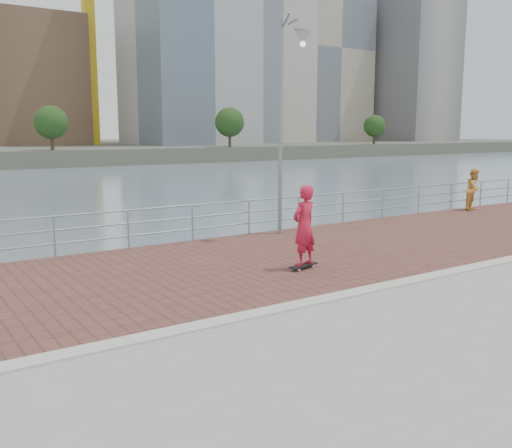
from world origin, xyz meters
TOP-DOWN VIEW (x-y plane):
  - water at (0.00, 0.00)m, footprint 400.00×400.00m
  - brick_lane at (0.00, 3.60)m, footprint 40.00×6.80m
  - curb at (0.00, 0.00)m, footprint 40.00×0.40m
  - guardrail at (0.00, 7.00)m, footprint 39.06×0.06m
  - street_lamp at (3.96, 6.02)m, footprint 0.48×1.39m
  - skateboard at (1.57, 2.26)m, footprint 0.90×0.42m
  - skateboarder at (1.57, 2.26)m, footprint 0.80×0.62m
  - bystander at (13.97, 6.34)m, footprint 0.99×0.86m
  - skyline at (29.27, 104.15)m, footprint 233.00×41.00m

SIDE VIEW (x-z plane):
  - water at x=0.00m, z-range -2.00..-2.00m
  - brick_lane at x=0.00m, z-range 0.00..0.02m
  - curb at x=0.00m, z-range 0.00..0.06m
  - skateboard at x=1.57m, z-range 0.05..0.15m
  - guardrail at x=0.00m, z-range 0.13..1.25m
  - bystander at x=13.97m, z-range 0.02..1.76m
  - skateboarder at x=1.57m, z-range 0.10..2.05m
  - street_lamp at x=3.96m, z-range 1.38..7.93m
  - skyline at x=29.27m, z-range -8.49..56.86m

